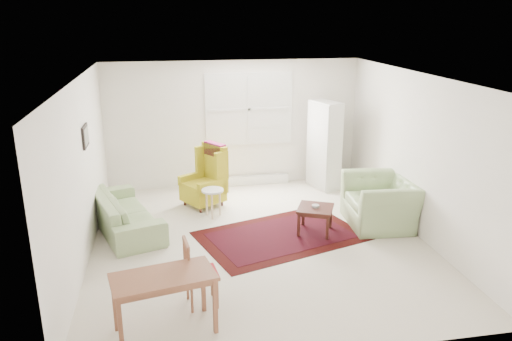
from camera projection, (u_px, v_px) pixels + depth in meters
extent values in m
cube|color=beige|center=(259.00, 241.00, 7.67)|extent=(5.00, 5.50, 0.01)
cube|color=white|center=(260.00, 77.00, 6.92)|extent=(5.00, 5.50, 0.01)
cube|color=white|center=(234.00, 124.00, 9.87)|extent=(5.00, 0.04, 2.50)
cube|color=white|center=(314.00, 246.00, 4.71)|extent=(5.00, 0.04, 2.50)
cube|color=white|center=(82.00, 173.00, 6.87)|extent=(0.04, 5.50, 2.50)
cube|color=white|center=(418.00, 155.00, 7.72)|extent=(0.04, 5.50, 2.50)
cube|color=white|center=(249.00, 109.00, 9.82)|extent=(1.72, 0.06, 1.42)
cube|color=white|center=(249.00, 109.00, 9.81)|extent=(1.60, 0.02, 1.30)
cube|color=silver|center=(250.00, 180.00, 10.20)|extent=(1.60, 0.12, 0.18)
cube|color=black|center=(85.00, 136.00, 7.22)|extent=(0.03, 0.42, 0.32)
cube|color=#A49C4B|center=(86.00, 136.00, 7.22)|extent=(0.01, 0.34, 0.24)
imported|color=#8EA970|center=(124.00, 205.00, 8.00)|extent=(1.39, 2.17, 0.82)
imported|color=#8EA970|center=(382.00, 197.00, 8.17)|extent=(1.14, 1.28, 0.95)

